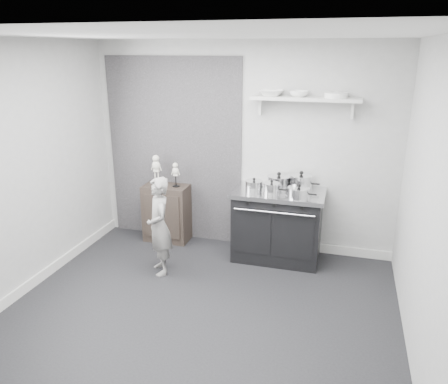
# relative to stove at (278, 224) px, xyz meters

# --- Properties ---
(ground) EXTENTS (4.00, 4.00, 0.00)m
(ground) POSITION_rel_stove_xyz_m (-0.56, -1.48, -0.46)
(ground) COLOR black
(ground) RESTS_ON ground
(room_shell) EXTENTS (4.02, 3.62, 2.71)m
(room_shell) POSITION_rel_stove_xyz_m (-0.65, -1.33, 1.18)
(room_shell) COLOR #A4A4A2
(room_shell) RESTS_ON ground
(wall_shelf) EXTENTS (1.30, 0.26, 0.24)m
(wall_shelf) POSITION_rel_stove_xyz_m (0.24, 0.20, 1.55)
(wall_shelf) COLOR silver
(wall_shelf) RESTS_ON room_shell
(stove) EXTENTS (1.13, 0.71, 0.91)m
(stove) POSITION_rel_stove_xyz_m (0.00, 0.00, 0.00)
(stove) COLOR black
(stove) RESTS_ON ground
(side_cabinet) EXTENTS (0.62, 0.36, 0.80)m
(side_cabinet) POSITION_rel_stove_xyz_m (-1.58, 0.13, -0.06)
(side_cabinet) COLOR black
(side_cabinet) RESTS_ON ground
(child) EXTENTS (0.48, 0.52, 1.19)m
(child) POSITION_rel_stove_xyz_m (-1.28, -0.77, 0.14)
(child) COLOR gray
(child) RESTS_ON ground
(pot_front_left) EXTENTS (0.30, 0.21, 0.17)m
(pot_front_left) POSITION_rel_stove_xyz_m (-0.30, -0.08, 0.52)
(pot_front_left) COLOR silver
(pot_front_left) RESTS_ON stove
(pot_back_left) EXTENTS (0.38, 0.29, 0.20)m
(pot_back_left) POSITION_rel_stove_xyz_m (-0.03, 0.15, 0.53)
(pot_back_left) COLOR silver
(pot_back_left) RESTS_ON stove
(pot_back_right) EXTENTS (0.37, 0.29, 0.24)m
(pot_back_right) POSITION_rel_stove_xyz_m (0.25, 0.13, 0.55)
(pot_back_right) COLOR silver
(pot_back_right) RESTS_ON stove
(pot_front_right) EXTENTS (0.34, 0.26, 0.17)m
(pot_front_right) POSITION_rel_stove_xyz_m (0.26, -0.20, 0.52)
(pot_front_right) COLOR silver
(pot_front_right) RESTS_ON stove
(pot_front_center) EXTENTS (0.30, 0.21, 0.17)m
(pot_front_center) POSITION_rel_stove_xyz_m (-0.07, -0.13, 0.52)
(pot_front_center) COLOR silver
(pot_front_center) RESTS_ON stove
(skeleton_full) EXTENTS (0.14, 0.09, 0.49)m
(skeleton_full) POSITION_rel_stove_xyz_m (-1.71, 0.13, 0.59)
(skeleton_full) COLOR silver
(skeleton_full) RESTS_ON side_cabinet
(skeleton_torso) EXTENTS (0.11, 0.07, 0.38)m
(skeleton_torso) POSITION_rel_stove_xyz_m (-1.43, 0.13, 0.53)
(skeleton_torso) COLOR silver
(skeleton_torso) RESTS_ON side_cabinet
(bowl_large) EXTENTS (0.30, 0.30, 0.07)m
(bowl_large) POSITION_rel_stove_xyz_m (-0.17, 0.19, 1.62)
(bowl_large) COLOR white
(bowl_large) RESTS_ON wall_shelf
(bowl_small) EXTENTS (0.23, 0.23, 0.07)m
(bowl_small) POSITION_rel_stove_xyz_m (0.16, 0.19, 1.62)
(bowl_small) COLOR white
(bowl_small) RESTS_ON wall_shelf
(plate_stack) EXTENTS (0.27, 0.27, 0.06)m
(plate_stack) POSITION_rel_stove_xyz_m (0.59, 0.19, 1.61)
(plate_stack) COLOR white
(plate_stack) RESTS_ON wall_shelf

